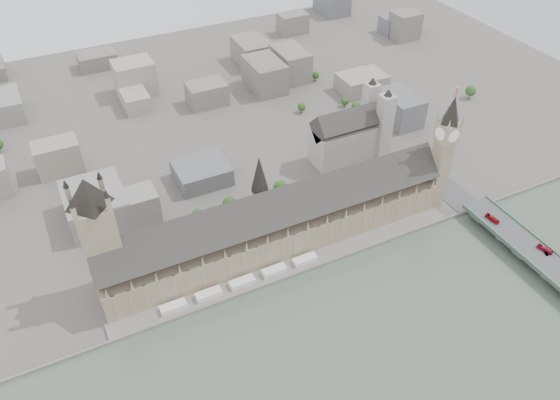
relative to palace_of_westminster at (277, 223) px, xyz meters
name	(u,v)px	position (x,y,z in m)	size (l,w,h in m)	color
ground	(288,262)	(0.00, -19.70, -22.71)	(900.00, 900.00, 0.00)	#595651
embankment_wall	(298,274)	(0.00, -34.70, -21.21)	(600.00, 1.50, 3.00)	slate
river_terrace	(293,267)	(0.00, -27.20, -21.71)	(270.00, 15.00, 2.00)	slate
terrace_tents	(242,282)	(-40.00, -26.70, -18.71)	(118.00, 7.00, 4.00)	white
palace_of_westminster	(277,223)	(0.00, 0.00, 0.00)	(265.00, 40.73, 55.44)	gray
elizabeth_tower	(445,145)	(138.00, -11.70, 35.38)	(17.00, 17.00, 107.50)	gray
victoria_tower	(99,235)	(-122.00, 6.30, 32.50)	(30.00, 30.00, 100.00)	gray
central_tower	(260,184)	(-10.00, 6.30, 35.21)	(13.00, 13.00, 48.00)	tan
westminster_bridge	(542,264)	(162.00, -107.20, -17.58)	(25.00, 325.00, 10.25)	#474749
westminster_abbey	(351,134)	(110.92, 75.30, 2.38)	(68.00, 36.00, 64.00)	#9E978E
city_skyline_inland	(181,94)	(0.00, 225.30, -3.71)	(720.00, 360.00, 38.00)	gray
park_trees	(244,210)	(-10.00, 40.30, -15.21)	(110.00, 30.00, 15.00)	#214117
red_bus_north	(492,219)	(157.51, -58.47, -10.78)	(2.81, 12.01, 3.35)	#A21218
red_bus_south	(545,249)	(168.20, -100.97, -10.85)	(2.70, 11.56, 3.22)	#AE152E
car_silver	(546,254)	(166.65, -104.15, -11.78)	(1.43, 4.09, 1.35)	gray
car_approach	(425,151)	(168.96, 40.30, -11.79)	(1.87, 4.61, 1.34)	gray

